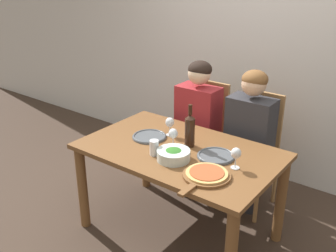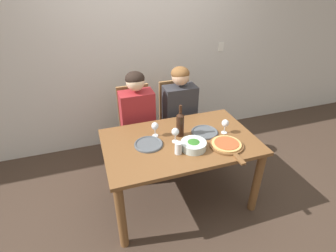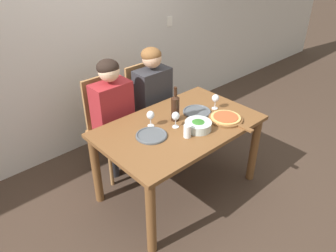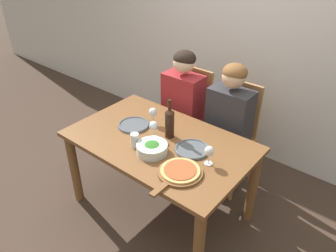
{
  "view_description": "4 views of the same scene",
  "coord_description": "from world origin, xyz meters",
  "px_view_note": "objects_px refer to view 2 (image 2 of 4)",
  "views": [
    {
      "loc": [
        1.51,
        -2.14,
        2.04
      ],
      "look_at": [
        -0.11,
        0.0,
        0.91
      ],
      "focal_mm": 42.0,
      "sensor_mm": 36.0,
      "label": 1
    },
    {
      "loc": [
        -0.78,
        -1.95,
        2.16
      ],
      "look_at": [
        -0.07,
        0.17,
        0.83
      ],
      "focal_mm": 28.0,
      "sensor_mm": 36.0,
      "label": 2
    },
    {
      "loc": [
        -1.77,
        -1.79,
        2.26
      ],
      "look_at": [
        -0.14,
        -0.0,
        0.8
      ],
      "focal_mm": 35.0,
      "sensor_mm": 36.0,
      "label": 3
    },
    {
      "loc": [
        1.41,
        -1.63,
        2.22
      ],
      "look_at": [
        0.01,
        0.09,
        0.84
      ],
      "focal_mm": 35.0,
      "sensor_mm": 36.0,
      "label": 4
    }
  ],
  "objects_px": {
    "wine_glass_centre": "(175,132)",
    "broccoli_bowl": "(193,145)",
    "chair_left": "(137,125)",
    "dinner_plate_left": "(149,144)",
    "chair_right": "(177,119)",
    "dinner_plate_right": "(205,132)",
    "person_woman": "(138,114)",
    "person_man": "(180,108)",
    "wine_glass_right": "(225,124)",
    "water_tumbler": "(178,148)",
    "wine_bottle": "(180,124)",
    "pizza_on_board": "(227,145)",
    "wine_glass_left": "(155,127)"
  },
  "relations": [
    {
      "from": "person_man",
      "to": "dinner_plate_right",
      "type": "bearing_deg",
      "value": -86.55
    },
    {
      "from": "person_woman",
      "to": "dinner_plate_left",
      "type": "height_order",
      "value": "person_woman"
    },
    {
      "from": "water_tumbler",
      "to": "broccoli_bowl",
      "type": "bearing_deg",
      "value": 7.96
    },
    {
      "from": "chair_left",
      "to": "person_woman",
      "type": "relative_size",
      "value": 0.81
    },
    {
      "from": "wine_bottle",
      "to": "pizza_on_board",
      "type": "distance_m",
      "value": 0.48
    },
    {
      "from": "wine_glass_left",
      "to": "wine_glass_right",
      "type": "height_order",
      "value": "same"
    },
    {
      "from": "chair_left",
      "to": "wine_bottle",
      "type": "distance_m",
      "value": 0.82
    },
    {
      "from": "chair_right",
      "to": "person_woman",
      "type": "bearing_deg",
      "value": -167.16
    },
    {
      "from": "chair_right",
      "to": "person_woman",
      "type": "xyz_separation_m",
      "value": [
        -0.52,
        -0.12,
        0.21
      ]
    },
    {
      "from": "wine_glass_left",
      "to": "wine_glass_right",
      "type": "bearing_deg",
      "value": -13.91
    },
    {
      "from": "person_woman",
      "to": "wine_glass_centre",
      "type": "relative_size",
      "value": 8.27
    },
    {
      "from": "dinner_plate_left",
      "to": "water_tumbler",
      "type": "height_order",
      "value": "water_tumbler"
    },
    {
      "from": "person_woman",
      "to": "dinner_plate_right",
      "type": "distance_m",
      "value": 0.81
    },
    {
      "from": "wine_bottle",
      "to": "dinner_plate_left",
      "type": "height_order",
      "value": "wine_bottle"
    },
    {
      "from": "person_woman",
      "to": "wine_glass_right",
      "type": "bearing_deg",
      "value": -41.84
    },
    {
      "from": "wine_bottle",
      "to": "dinner_plate_left",
      "type": "relative_size",
      "value": 1.22
    },
    {
      "from": "chair_left",
      "to": "chair_right",
      "type": "xyz_separation_m",
      "value": [
        0.52,
        0.0,
        0.0
      ]
    },
    {
      "from": "wine_bottle",
      "to": "wine_glass_right",
      "type": "height_order",
      "value": "wine_bottle"
    },
    {
      "from": "chair_right",
      "to": "dinner_plate_right",
      "type": "distance_m",
      "value": 0.75
    },
    {
      "from": "dinner_plate_right",
      "to": "wine_glass_centre",
      "type": "height_order",
      "value": "wine_glass_centre"
    },
    {
      "from": "wine_bottle",
      "to": "water_tumbler",
      "type": "bearing_deg",
      "value": -113.42
    },
    {
      "from": "person_woman",
      "to": "wine_glass_right",
      "type": "xyz_separation_m",
      "value": [
        0.74,
        -0.66,
        0.1
      ]
    },
    {
      "from": "chair_right",
      "to": "person_man",
      "type": "bearing_deg",
      "value": -90.0
    },
    {
      "from": "wine_bottle",
      "to": "wine_glass_left",
      "type": "height_order",
      "value": "wine_bottle"
    },
    {
      "from": "wine_glass_left",
      "to": "wine_glass_centre",
      "type": "distance_m",
      "value": 0.22
    },
    {
      "from": "chair_left",
      "to": "water_tumbler",
      "type": "xyz_separation_m",
      "value": [
        0.18,
        -0.95,
        0.27
      ]
    },
    {
      "from": "chair_right",
      "to": "water_tumbler",
      "type": "bearing_deg",
      "value": -109.42
    },
    {
      "from": "wine_glass_centre",
      "to": "broccoli_bowl",
      "type": "bearing_deg",
      "value": -52.76
    },
    {
      "from": "dinner_plate_left",
      "to": "dinner_plate_right",
      "type": "bearing_deg",
      "value": 2.79
    },
    {
      "from": "chair_left",
      "to": "wine_glass_centre",
      "type": "distance_m",
      "value": 0.86
    },
    {
      "from": "person_man",
      "to": "pizza_on_board",
      "type": "height_order",
      "value": "person_man"
    },
    {
      "from": "chair_right",
      "to": "dinner_plate_left",
      "type": "distance_m",
      "value": 0.95
    },
    {
      "from": "wine_bottle",
      "to": "dinner_plate_left",
      "type": "xyz_separation_m",
      "value": [
        -0.34,
        -0.07,
        -0.12
      ]
    },
    {
      "from": "person_man",
      "to": "wine_glass_centre",
      "type": "relative_size",
      "value": 8.27
    },
    {
      "from": "chair_right",
      "to": "pizza_on_board",
      "type": "xyz_separation_m",
      "value": [
        0.13,
        -1.0,
        0.23
      ]
    },
    {
      "from": "chair_left",
      "to": "dinner_plate_left",
      "type": "xyz_separation_m",
      "value": [
        -0.04,
        -0.74,
        0.22
      ]
    },
    {
      "from": "dinner_plate_right",
      "to": "wine_glass_left",
      "type": "bearing_deg",
      "value": 168.0
    },
    {
      "from": "dinner_plate_left",
      "to": "wine_glass_left",
      "type": "xyz_separation_m",
      "value": [
        0.1,
        0.13,
        0.1
      ]
    },
    {
      "from": "chair_left",
      "to": "wine_glass_left",
      "type": "height_order",
      "value": "chair_left"
    },
    {
      "from": "chair_right",
      "to": "dinner_plate_left",
      "type": "relative_size",
      "value": 3.77
    },
    {
      "from": "chair_left",
      "to": "water_tumbler",
      "type": "relative_size",
      "value": 9.02
    },
    {
      "from": "person_man",
      "to": "broccoli_bowl",
      "type": "relative_size",
      "value": 5.29
    },
    {
      "from": "dinner_plate_right",
      "to": "water_tumbler",
      "type": "relative_size",
      "value": 2.4
    },
    {
      "from": "person_woman",
      "to": "wine_glass_left",
      "type": "relative_size",
      "value": 8.27
    },
    {
      "from": "person_man",
      "to": "wine_glass_right",
      "type": "bearing_deg",
      "value": -71.44
    },
    {
      "from": "dinner_plate_right",
      "to": "wine_glass_right",
      "type": "height_order",
      "value": "wine_glass_right"
    },
    {
      "from": "wine_glass_right",
      "to": "wine_glass_centre",
      "type": "height_order",
      "value": "same"
    },
    {
      "from": "chair_right",
      "to": "dinner_plate_right",
      "type": "bearing_deg",
      "value": -87.11
    },
    {
      "from": "chair_right",
      "to": "broccoli_bowl",
      "type": "relative_size",
      "value": 4.31
    },
    {
      "from": "wine_glass_centre",
      "to": "chair_left",
      "type": "bearing_deg",
      "value": 105.57
    }
  ]
}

